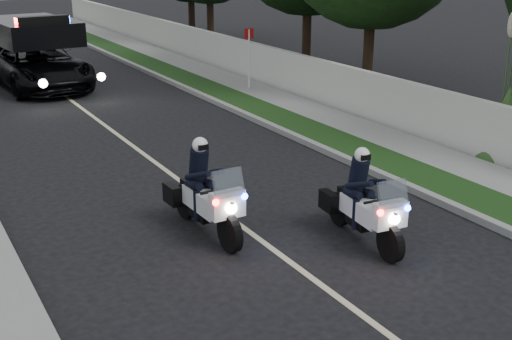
{
  "coord_description": "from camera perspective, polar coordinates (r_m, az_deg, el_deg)",
  "views": [
    {
      "loc": [
        -5.48,
        -8.26,
        5.1
      ],
      "look_at": [
        0.43,
        2.12,
        1.0
      ],
      "focal_mm": 46.4,
      "sensor_mm": 36.0,
      "label": 1
    }
  ],
  "objects": [
    {
      "name": "pampas_far",
      "position": [
        17.58,
        20.41,
        0.85
      ],
      "size": [
        1.51,
        1.51,
        4.13
      ],
      "primitive_type": null,
      "rotation": [
        0.0,
        0.0,
        -0.05
      ],
      "color": "beige",
      "rests_on": "ground"
    },
    {
      "name": "tree_right_b",
      "position": [
        23.95,
        9.45,
        6.39
      ],
      "size": [
        6.87,
        6.87,
        10.64
      ],
      "primitive_type": null,
      "rotation": [
        0.0,
        0.0,
        0.08
      ],
      "color": "#1E4316",
      "rests_on": "ground"
    },
    {
      "name": "tree_right_e",
      "position": [
        38.25,
        -5.51,
        11.2
      ],
      "size": [
        6.64,
        6.64,
        9.26
      ],
      "primitive_type": null,
      "rotation": [
        0.0,
        0.0,
        -0.22
      ],
      "color": "black",
      "rests_on": "ground"
    },
    {
      "name": "curb_right",
      "position": [
        21.22,
        -1.94,
        5.24
      ],
      "size": [
        0.2,
        60.0,
        0.15
      ],
      "primitive_type": "cube",
      "color": "gray",
      "rests_on": "ground"
    },
    {
      "name": "ground",
      "position": [
        11.15,
        3.49,
        -8.32
      ],
      "size": [
        120.0,
        120.0,
        0.0
      ],
      "primitive_type": "plane",
      "color": "black",
      "rests_on": "ground"
    },
    {
      "name": "grass_verge",
      "position": [
        21.55,
        -0.29,
        5.47
      ],
      "size": [
        1.2,
        60.0,
        0.16
      ],
      "primitive_type": "cube",
      "color": "#193814",
      "rests_on": "ground"
    },
    {
      "name": "tree_right_c",
      "position": [
        27.61,
        4.31,
        8.25
      ],
      "size": [
        6.76,
        6.76,
        10.9
      ],
      "primitive_type": null,
      "rotation": [
        0.0,
        0.0,
        0.03
      ],
      "color": "#153310",
      "rests_on": "ground"
    },
    {
      "name": "police_moto_left",
      "position": [
        12.39,
        -4.32,
        -5.42
      ],
      "size": [
        0.82,
        2.16,
        1.82
      ],
      "primitive_type": null,
      "rotation": [
        0.0,
        0.0,
        0.03
      ],
      "color": "silver",
      "rests_on": "ground"
    },
    {
      "name": "lane_marking",
      "position": [
        19.73,
        -12.54,
        3.52
      ],
      "size": [
        0.12,
        50.0,
        0.01
      ],
      "primitive_type": "cube",
      "color": "#BFB78C",
      "rests_on": "ground"
    },
    {
      "name": "police_suv",
      "position": [
        26.15,
        -18.08,
        6.76
      ],
      "size": [
        3.24,
        6.19,
        2.91
      ],
      "primitive_type": "imported",
      "rotation": [
        0.0,
        0.0,
        0.08
      ],
      "color": "black",
      "rests_on": "ground"
    },
    {
      "name": "sidewalk_right",
      "position": [
        22.2,
        2.65,
        5.85
      ],
      "size": [
        1.4,
        60.0,
        0.16
      ],
      "primitive_type": "cube",
      "color": "gray",
      "rests_on": "ground"
    },
    {
      "name": "tree_right_d",
      "position": [
        35.95,
        -3.91,
        10.75
      ],
      "size": [
        6.69,
        6.69,
        9.69
      ],
      "primitive_type": null,
      "rotation": [
        0.0,
        0.0,
        0.16
      ],
      "color": "#193D14",
      "rests_on": "ground"
    },
    {
      "name": "property_wall",
      "position": [
        22.6,
        4.85,
        7.78
      ],
      "size": [
        0.22,
        60.0,
        1.5
      ],
      "primitive_type": "cube",
      "color": "beige",
      "rests_on": "ground"
    },
    {
      "name": "sign_post",
      "position": [
        24.17,
        -0.59,
        6.76
      ],
      "size": [
        0.37,
        0.37,
        2.34
      ],
      "primitive_type": null,
      "rotation": [
        0.0,
        0.0,
        0.01
      ],
      "color": "#BB100D",
      "rests_on": "ground"
    },
    {
      "name": "police_moto_right",
      "position": [
        12.19,
        9.11,
        -6.05
      ],
      "size": [
        0.93,
        2.11,
        1.74
      ],
      "primitive_type": null,
      "rotation": [
        0.0,
        0.0,
        -0.11
      ],
      "color": "silver",
      "rests_on": "ground"
    }
  ]
}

